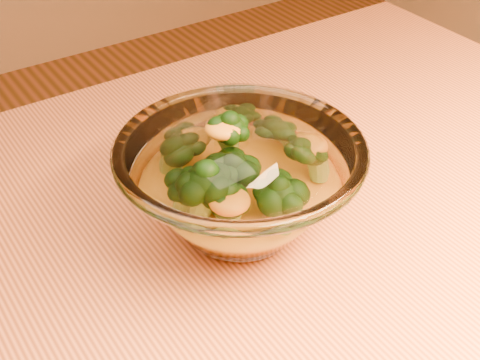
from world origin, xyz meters
name	(u,v)px	position (x,y,z in m)	size (l,w,h in m)	color
glass_bowl	(240,184)	(0.11, 0.08, 0.80)	(0.22, 0.22, 0.10)	white
cheese_sauce	(240,202)	(0.11, 0.08, 0.78)	(0.13, 0.13, 0.04)	orange
broccoli_heap	(235,169)	(0.11, 0.08, 0.81)	(0.15, 0.15, 0.08)	black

